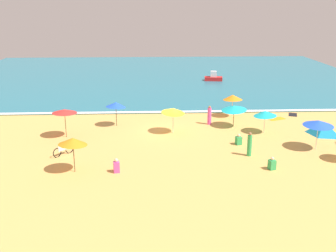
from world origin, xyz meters
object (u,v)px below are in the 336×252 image
at_px(beachgoer_2, 250,145).
at_px(beachgoer_6, 272,164).
at_px(small_boat_0, 213,78).
at_px(beach_tent, 324,129).
at_px(beach_umbrella_1, 65,111).
at_px(beachgoer_1, 116,166).
at_px(beach_umbrella_0, 318,123).
at_px(beach_umbrella_5, 116,105).
at_px(beach_umbrella_2, 234,108).
at_px(beachgoer_0, 239,140).
at_px(beach_umbrella_6, 173,111).
at_px(beach_umbrella_3, 73,141).
at_px(beach_umbrella_4, 233,97).
at_px(beach_umbrella_7, 265,113).
at_px(parked_bicycle, 63,150).
at_px(beachgoer_3, 209,116).

xyz_separation_m(beachgoer_2, beachgoer_6, (0.91, -2.58, -0.46)).
bearing_deg(small_boat_0, beach_tent, -77.86).
distance_m(beach_umbrella_1, beachgoer_1, 9.07).
xyz_separation_m(beach_umbrella_1, beachgoer_2, (14.00, -4.98, -1.36)).
distance_m(beach_umbrella_0, beachgoer_2, 5.62).
xyz_separation_m(beach_umbrella_0, beach_tent, (1.90, 3.22, -1.45)).
xyz_separation_m(beach_umbrella_1, beach_umbrella_5, (3.90, 3.01, -0.24)).
height_order(beach_umbrella_2, beachgoer_0, beach_umbrella_2).
bearing_deg(beachgoer_6, beachgoer_2, 109.45).
distance_m(beach_umbrella_1, beach_umbrella_5, 4.93).
bearing_deg(small_boat_0, beach_umbrella_6, -106.69).
height_order(beach_umbrella_3, beachgoer_0, beach_umbrella_3).
relative_size(beach_umbrella_4, beachgoer_1, 2.70).
bearing_deg(beach_umbrella_3, small_boat_0, 66.18).
height_order(beach_umbrella_2, beachgoer_6, beach_umbrella_2).
distance_m(beach_umbrella_1, beach_umbrella_3, 7.58).
distance_m(beach_umbrella_2, beach_umbrella_7, 2.93).
bearing_deg(beach_umbrella_4, beachgoer_1, -127.77).
height_order(parked_bicycle, beachgoer_1, beachgoer_1).
distance_m(beachgoer_0, beachgoer_2, 2.52).
relative_size(beach_umbrella_0, beach_umbrella_6, 0.84).
relative_size(beach_umbrella_7, beachgoer_2, 1.32).
bearing_deg(beach_umbrella_6, beachgoer_2, -47.87).
relative_size(beach_umbrella_0, beach_umbrella_1, 0.99).
distance_m(beach_umbrella_3, small_boat_0, 34.62).
bearing_deg(beach_umbrella_1, beach_umbrella_5, 37.66).
xyz_separation_m(beach_umbrella_3, beach_umbrella_4, (12.88, 12.85, -0.15)).
bearing_deg(parked_bicycle, beachgoer_3, 32.07).
distance_m(beach_umbrella_5, beachgoer_6, 15.34).
height_order(beach_umbrella_0, beachgoer_6, beach_umbrella_0).
relative_size(beach_umbrella_5, parked_bicycle, 1.71).
bearing_deg(beachgoer_2, beachgoer_6, -70.55).
relative_size(beach_umbrella_1, beachgoer_2, 1.34).
bearing_deg(beach_umbrella_2, beach_umbrella_0, -50.17).
xyz_separation_m(beach_umbrella_7, beachgoer_1, (-11.87, -7.93, -1.27)).
relative_size(beach_tent, beachgoer_3, 1.54).
height_order(beach_umbrella_0, beachgoer_0, beach_umbrella_0).
bearing_deg(beach_umbrella_4, beach_umbrella_1, -159.58).
relative_size(beach_umbrella_2, parked_bicycle, 2.25).
bearing_deg(beachgoer_6, beachgoer_3, 103.91).
bearing_deg(beach_umbrella_1, beach_umbrella_3, -75.18).
xyz_separation_m(beach_umbrella_1, beach_umbrella_6, (8.84, 0.73, -0.24)).
bearing_deg(beachgoer_2, small_boat_0, 86.28).
bearing_deg(beach_umbrella_1, beach_umbrella_2, 8.91).
distance_m(parked_bicycle, small_boat_0, 32.37).
bearing_deg(beachgoer_0, beachgoer_1, -150.90).
distance_m(beach_umbrella_4, parked_bicycle, 17.30).
bearing_deg(beachgoer_0, beach_umbrella_4, 82.47).
relative_size(beach_umbrella_6, beach_tent, 1.05).
xyz_separation_m(parked_bicycle, beachgoer_6, (14.31, -3.35, -0.01)).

